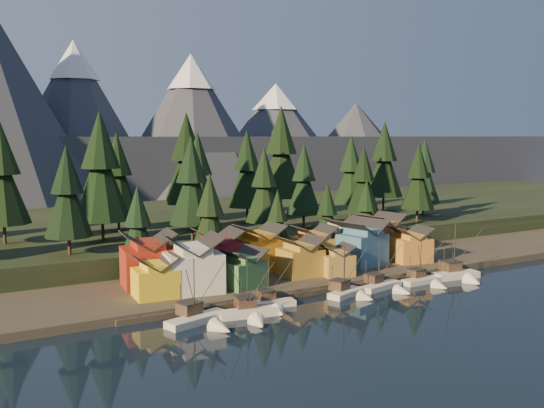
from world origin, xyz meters
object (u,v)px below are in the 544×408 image
boat_1 (251,306)px  house_back_0 (148,258)px  boat_4 (386,281)px  boat_6 (460,268)px  house_back_1 (218,252)px  house_front_1 (193,262)px  house_front_0 (155,275)px  boat_0 (202,312)px  boat_2 (272,298)px  boat_5 (426,275)px  boat_3 (350,286)px

boat_1 → house_back_0: bearing=121.6°
boat_4 → boat_6: bearing=-15.3°
boat_6 → house_back_1: boat_6 is taller
boat_6 → house_front_1: (-55.07, 13.95, 4.51)m
house_front_0 → house_back_0: bearing=84.0°
boat_0 → house_back_0: size_ratio=1.15×
boat_2 → boat_5: 36.17m
boat_4 → house_back_0: bearing=140.7°
boat_0 → boat_5: size_ratio=1.19×
boat_3 → house_front_1: 29.95m
house_back_0 → boat_6: bearing=-12.2°
house_back_1 → boat_5: bearing=-25.7°
boat_1 → house_back_1: bearing=87.5°
boat_0 → boat_5: (50.57, 1.65, -0.22)m
boat_3 → boat_4: 9.31m
boat_3 → boat_2: bearing=157.6°
house_back_1 → boat_4: bearing=-33.8°
boat_1 → house_front_1: bearing=112.8°
boat_1 → boat_0: bearing=-175.4°
boat_2 → boat_3: 16.65m
house_front_0 → house_back_0: 8.73m
house_front_1 → house_back_1: size_ratio=1.17×
boat_1 → boat_4: size_ratio=1.05×
boat_2 → boat_6: bearing=8.9°
boat_5 → house_back_0: house_back_0 is taller
house_front_0 → house_back_1: bearing=32.9°
house_front_0 → boat_2: bearing=-31.3°
boat_3 → house_back_1: (-17.15, 22.13, 4.42)m
boat_3 → boat_6: bearing=-19.6°
boat_3 → house_front_1: bearing=133.5°
house_back_0 → house_front_0: bearing=-92.7°
boat_6 → house_front_0: size_ratio=1.59×
house_front_0 → boat_0: bearing=-75.7°
boat_1 → boat_6: bearing=12.4°
house_back_0 → boat_3: bearing=-26.4°
boat_6 → house_back_1: size_ratio=1.32×
boat_2 → boat_3: bearing=7.2°
boat_0 → house_front_1: size_ratio=1.09×
boat_4 → house_front_1: 38.16m
boat_5 → house_front_1: size_ratio=0.92×
boat_3 → boat_4: (9.28, 0.66, -0.33)m
boat_6 → house_back_0: 64.91m
boat_1 → boat_3: (22.60, 2.42, 0.11)m
boat_0 → house_front_0: bearing=84.1°
boat_4 → boat_5: boat_4 is taller
boat_0 → boat_3: bearing=-12.9°
boat_1 → boat_6: (51.44, 2.11, 0.41)m
boat_3 → boat_6: (28.84, -0.30, 0.29)m
house_front_0 → house_front_1: size_ratio=0.70×
boat_5 → house_front_1: house_front_1 is taller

